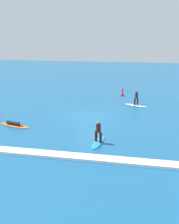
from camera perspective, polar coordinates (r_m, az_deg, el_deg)
ground_plane at (r=26.35m, az=-0.00°, el=-1.05°), size 120.00×120.00×0.00m
surfer_on_blue_board at (r=19.90m, az=1.84°, el=-5.21°), size 0.84×2.74×1.66m
surfer_on_orange_board at (r=24.58m, az=-15.33°, el=-2.49°), size 3.16×1.48×0.40m
surfer_on_white_board at (r=30.96m, az=9.65°, el=1.94°), size 2.73×1.78×1.71m
marker_buoy at (r=36.06m, az=6.84°, el=3.65°), size 0.42×0.42×1.09m
wave_crest at (r=17.93m, az=-6.15°, el=-8.92°), size 22.10×0.90×0.18m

